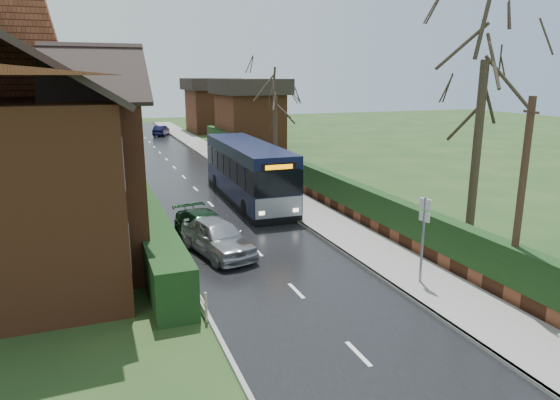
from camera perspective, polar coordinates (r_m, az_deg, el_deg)
name	(u,v)px	position (r m, az deg, el deg)	size (l,w,h in m)	color
ground	(275,270)	(17.99, -0.61, -7.95)	(140.00, 140.00, 0.00)	#3A4E21
road	(211,204)	(27.14, -7.94, -0.48)	(6.00, 100.00, 0.02)	black
pavement	(284,197)	(28.34, 0.45, 0.40)	(2.50, 100.00, 0.14)	slate
kerb_right	(264,198)	(27.94, -1.84, 0.19)	(0.12, 100.00, 0.14)	gray
kerb_left	(153,209)	(26.65, -14.34, -0.97)	(0.12, 100.00, 0.10)	gray
front_hedge	(146,222)	(21.57, -15.10, -2.45)	(1.20, 16.00, 1.60)	black
picket_fence	(164,228)	(21.75, -13.08, -3.15)	(0.10, 16.00, 0.90)	gray
right_wall_hedge	(309,178)	(28.72, 3.34, 2.50)	(0.60, 50.00, 1.80)	brown
brick_house	(3,143)	(20.79, -29.08, 5.75)	(9.30, 14.60, 10.30)	brown
bus	(248,172)	(27.55, -3.69, 3.17)	(2.65, 10.50, 3.17)	black
car_silver	(218,237)	(19.41, -7.15, -4.17)	(1.68, 4.18, 1.42)	#AEAEB3
car_green	(205,227)	(21.01, -8.52, -3.10)	(1.70, 4.18, 1.21)	black
car_distant	(161,131)	(59.98, -13.43, 7.72)	(1.26, 3.61, 1.19)	black
bus_stop_sign	(424,228)	(16.68, 16.09, -3.12)	(0.16, 0.45, 2.99)	slate
telegraph_pole	(520,203)	(16.13, 25.76, -0.28)	(0.35, 0.77, 6.19)	#322116
tree_right_near	(487,46)	(21.88, 22.54, 15.91)	(4.86, 4.86, 10.50)	#31271D
tree_right_far	(275,91)	(33.92, -0.57, 12.35)	(3.99, 3.99, 7.72)	#31261D
tree_house_side	(5,62)	(30.83, -28.94, 13.64)	(4.38, 4.38, 9.96)	#3E3325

